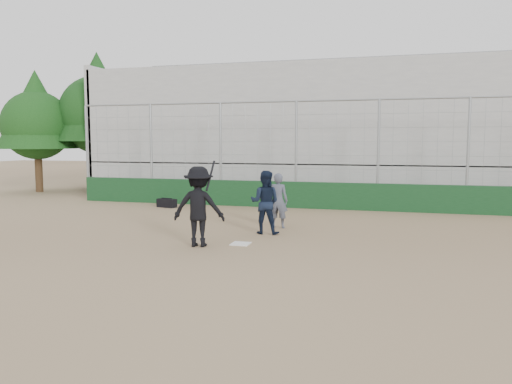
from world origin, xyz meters
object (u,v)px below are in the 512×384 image
(batter_at_plate, at_px, (199,206))
(catcher_crouched, at_px, (265,213))
(umpire, at_px, (278,203))
(equipment_bag, at_px, (167,203))

(batter_at_plate, relative_size, catcher_crouched, 1.76)
(batter_at_plate, bearing_deg, catcher_crouched, 60.18)
(catcher_crouched, xyz_separation_m, umpire, (0.12, 1.04, 0.14))
(catcher_crouched, relative_size, umpire, 0.81)
(catcher_crouched, relative_size, equipment_bag, 1.42)
(batter_at_plate, bearing_deg, umpire, 67.46)
(umpire, relative_size, equipment_bag, 1.75)
(catcher_crouched, distance_m, equipment_bag, 6.63)
(batter_at_plate, height_order, equipment_bag, batter_at_plate)
(umpire, bearing_deg, catcher_crouched, 85.34)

